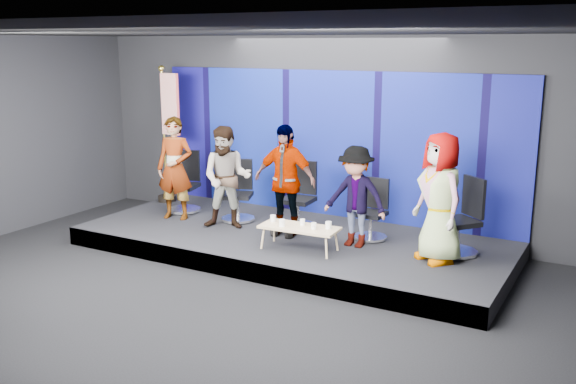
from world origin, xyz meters
The scene contains 21 objects.
ground centered at (0.00, 0.00, 0.00)m, with size 10.00×10.00×0.00m, color black.
room_walls centered at (0.00, 0.00, 2.43)m, with size 10.02×8.02×3.51m.
riser centered at (0.00, 2.50, 0.15)m, with size 7.00×3.00×0.30m, color black.
backdrop centered at (0.00, 3.95, 1.60)m, with size 7.00×0.08×2.60m, color #0E064C.
chair_a centered at (-2.46, 2.85, 0.67)m, with size 0.76×0.76×1.12m.
panelist_a centered at (-2.28, 2.37, 1.21)m, with size 0.66×0.44×1.82m, color black.
chair_b centered at (-1.24, 2.81, 0.65)m, with size 0.78×0.78×1.07m.
panelist_b centered at (-1.13, 2.31, 1.17)m, with size 0.84×0.66×1.73m, color black.
chair_c centered at (-0.09, 2.94, 0.67)m, with size 0.66×0.66×1.12m.
panelist_c centered at (-0.09, 2.43, 1.21)m, with size 1.07×0.44×1.82m, color black.
chair_d centered at (1.24, 2.93, 0.62)m, with size 0.57×0.57×0.97m.
panelist_d centered at (1.15, 2.44, 1.08)m, with size 1.01×0.58×1.56m, color black.
chair_e centered at (2.67, 2.84, 0.68)m, with size 0.91×0.91×1.15m.
panelist_e centered at (2.46, 2.37, 1.23)m, with size 0.91×0.59×1.87m, color black.
coffee_table centered at (0.49, 1.85, 0.64)m, with size 1.22×0.58×0.37m.
mug_a centered at (0.00, 1.90, 0.72)m, with size 0.08×0.08×0.10m, color silver.
mug_b centered at (0.26, 1.72, 0.72)m, with size 0.09×0.09×0.11m, color silver.
mug_c centered at (0.50, 1.94, 0.71)m, with size 0.08×0.08×0.09m, color silver.
mug_d centered at (0.74, 1.83, 0.72)m, with size 0.08×0.08×0.10m, color silver.
mug_e centered at (0.93, 1.96, 0.72)m, with size 0.09×0.09×0.11m, color silver.
flag_stand centered at (-3.12, 3.25, 1.71)m, with size 0.60×0.35×2.65m.
Camera 1 is at (4.86, -6.36, 3.38)m, focal length 40.00 mm.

